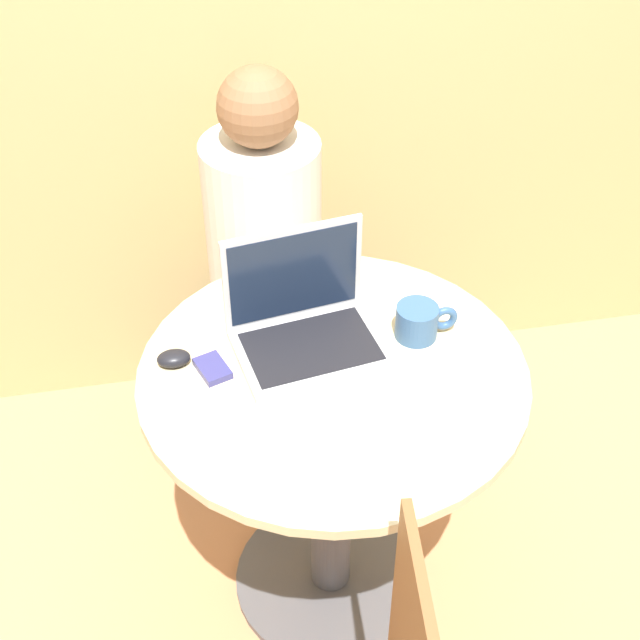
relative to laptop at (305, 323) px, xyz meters
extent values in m
plane|color=tan|center=(0.04, -0.10, -0.83)|extent=(12.00, 12.00, 0.00)
cylinder|color=#4C4C51|center=(0.04, -0.10, -0.82)|extent=(0.50, 0.50, 0.02)
cylinder|color=#4C4C51|center=(0.04, -0.10, -0.44)|extent=(0.10, 0.10, 0.73)
cylinder|color=beige|center=(0.04, -0.10, -0.07)|extent=(0.83, 0.83, 0.02)
cube|color=#B7B7BC|center=(0.01, -0.04, -0.05)|extent=(0.34, 0.27, 0.02)
cube|color=black|center=(0.01, -0.04, -0.03)|extent=(0.30, 0.22, 0.00)
cube|color=#B7B7BC|center=(-0.01, 0.07, 0.08)|extent=(0.31, 0.06, 0.23)
cube|color=#141E33|center=(-0.01, 0.07, 0.08)|extent=(0.28, 0.05, 0.21)
cube|color=navy|center=(-0.21, -0.05, -0.05)|extent=(0.08, 0.10, 0.02)
ellipsoid|color=black|center=(-0.29, -0.02, -0.04)|extent=(0.07, 0.05, 0.03)
cylinder|color=#335684|center=(0.25, -0.02, -0.02)|extent=(0.09, 0.09, 0.08)
torus|color=#335684|center=(0.31, -0.02, -0.02)|extent=(0.06, 0.02, 0.06)
cube|color=#3D4766|center=(-0.01, 0.61, -0.61)|extent=(0.35, 0.47, 0.44)
cylinder|color=beige|center=(-0.02, 0.50, -0.11)|extent=(0.31, 0.31, 0.55)
sphere|color=brown|center=(-0.02, 0.50, 0.26)|extent=(0.20, 0.20, 0.20)
camera|label=1|loc=(-0.25, -1.44, 1.24)|focal=50.00mm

